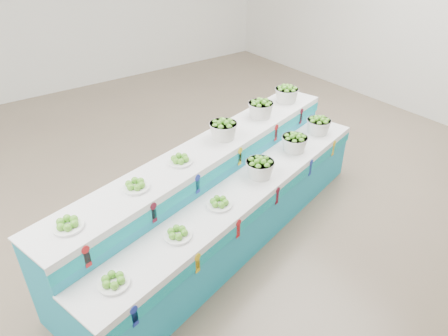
{
  "coord_description": "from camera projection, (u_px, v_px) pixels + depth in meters",
  "views": [
    {
      "loc": [
        -1.96,
        -3.52,
        3.17
      ],
      "look_at": [
        0.21,
        -0.55,
        0.87
      ],
      "focal_mm": 32.97,
      "sensor_mm": 36.0,
      "label": 1
    }
  ],
  "objects": [
    {
      "name": "basket_lower_right",
      "position": [
        319.0,
        125.0,
        5.3
      ],
      "size": [
        0.38,
        0.38,
        0.22
      ],
      "primitive_type": null,
      "rotation": [
        0.0,
        0.0,
        0.26
      ],
      "color": "silver",
      "rests_on": "display_stand"
    },
    {
      "name": "plate_lower_mid",
      "position": [
        178.0,
        233.0,
        3.62
      ],
      "size": [
        0.31,
        0.31,
        0.09
      ],
      "primitive_type": "cylinder",
      "rotation": [
        0.0,
        0.0,
        0.26
      ],
      "color": "white",
      "rests_on": "display_stand"
    },
    {
      "name": "basket_lower_left",
      "position": [
        260.0,
        167.0,
        4.42
      ],
      "size": [
        0.38,
        0.38,
        0.22
      ],
      "primitive_type": null,
      "rotation": [
        0.0,
        0.0,
        0.26
      ],
      "color": "silver",
      "rests_on": "display_stand"
    },
    {
      "name": "basket_lower_mid",
      "position": [
        295.0,
        142.0,
        4.9
      ],
      "size": [
        0.38,
        0.38,
        0.22
      ],
      "primitive_type": null,
      "rotation": [
        0.0,
        0.0,
        0.26
      ],
      "color": "silver",
      "rests_on": "display_stand"
    },
    {
      "name": "plate_upper_mid",
      "position": [
        135.0,
        184.0,
        3.73
      ],
      "size": [
        0.31,
        0.31,
        0.09
      ],
      "primitive_type": "cylinder",
      "rotation": [
        0.0,
        0.0,
        0.26
      ],
      "color": "white",
      "rests_on": "display_stand"
    },
    {
      "name": "ground",
      "position": [
        184.0,
        214.0,
        5.07
      ],
      "size": [
        10.0,
        10.0,
        0.0
      ],
      "primitive_type": "plane",
      "color": "#6E5D4C",
      "rests_on": "ground"
    },
    {
      "name": "basket_upper_mid",
      "position": [
        261.0,
        108.0,
        5.01
      ],
      "size": [
        0.38,
        0.38,
        0.22
      ],
      "primitive_type": null,
      "rotation": [
        0.0,
        0.0,
        0.26
      ],
      "color": "silver",
      "rests_on": "display_stand"
    },
    {
      "name": "basket_upper_right",
      "position": [
        287.0,
        94.0,
        5.41
      ],
      "size": [
        0.38,
        0.38,
        0.22
      ],
      "primitive_type": null,
      "rotation": [
        0.0,
        0.0,
        0.26
      ],
      "color": "silver",
      "rests_on": "display_stand"
    },
    {
      "name": "plate_lower_left",
      "position": [
        113.0,
        280.0,
        3.16
      ],
      "size": [
        0.31,
        0.31,
        0.09
      ],
      "primitive_type": "cylinder",
      "rotation": [
        0.0,
        0.0,
        0.26
      ],
      "color": "white",
      "rests_on": "display_stand"
    },
    {
      "name": "display_stand",
      "position": [
        224.0,
        196.0,
        4.53
      ],
      "size": [
        4.23,
        2.07,
        1.02
      ],
      "primitive_type": null,
      "rotation": [
        0.0,
        0.0,
        0.26
      ],
      "color": "#1F9FC1",
      "rests_on": "ground"
    },
    {
      "name": "plate_upper_right",
      "position": [
        180.0,
        159.0,
        4.12
      ],
      "size": [
        0.31,
        0.31,
        0.09
      ],
      "primitive_type": "cylinder",
      "rotation": [
        0.0,
        0.0,
        0.26
      ],
      "color": "white",
      "rests_on": "display_stand"
    },
    {
      "name": "plate_upper_left",
      "position": [
        67.0,
        223.0,
        3.27
      ],
      "size": [
        0.31,
        0.31,
        0.09
      ],
      "primitive_type": "cylinder",
      "rotation": [
        0.0,
        0.0,
        0.26
      ],
      "color": "white",
      "rests_on": "display_stand"
    },
    {
      "name": "plate_lower_right",
      "position": [
        219.0,
        202.0,
        4.0
      ],
      "size": [
        0.31,
        0.31,
        0.09
      ],
      "primitive_type": "cylinder",
      "rotation": [
        0.0,
        0.0,
        0.26
      ],
      "color": "white",
      "rests_on": "display_stand"
    },
    {
      "name": "basket_upper_left",
      "position": [
        223.0,
        129.0,
        4.53
      ],
      "size": [
        0.38,
        0.38,
        0.22
      ],
      "primitive_type": null,
      "rotation": [
        0.0,
        0.0,
        0.26
      ],
      "color": "silver",
      "rests_on": "display_stand"
    }
  ]
}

